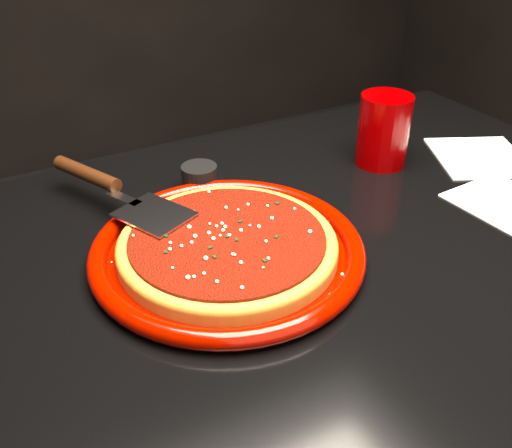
% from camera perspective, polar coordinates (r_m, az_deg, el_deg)
% --- Properties ---
extents(table, '(1.20, 0.80, 0.75)m').
position_cam_1_polar(table, '(1.06, 4.06, -18.93)').
color(table, black).
rests_on(table, floor).
extents(plate, '(0.47, 0.47, 0.03)m').
position_cam_1_polar(plate, '(0.77, -2.85, -2.62)').
color(plate, '#6C0500').
rests_on(plate, table).
extents(pizza_crust, '(0.38, 0.38, 0.01)m').
position_cam_1_polar(pizza_crust, '(0.76, -2.86, -2.36)').
color(pizza_crust, '#8D601E').
rests_on(pizza_crust, plate).
extents(pizza_crust_rim, '(0.38, 0.38, 0.02)m').
position_cam_1_polar(pizza_crust_rim, '(0.76, -2.88, -1.91)').
color(pizza_crust_rim, '#8D601E').
rests_on(pizza_crust_rim, plate).
extents(pizza_sauce, '(0.34, 0.34, 0.01)m').
position_cam_1_polar(pizza_sauce, '(0.76, -2.89, -1.58)').
color(pizza_sauce, '#671207').
rests_on(pizza_sauce, plate).
extents(parmesan_dusting, '(0.25, 0.25, 0.01)m').
position_cam_1_polar(parmesan_dusting, '(0.75, -2.90, -1.11)').
color(parmesan_dusting, beige).
rests_on(parmesan_dusting, plate).
extents(basil_flecks, '(0.23, 0.23, 0.00)m').
position_cam_1_polar(basil_flecks, '(0.75, -2.90, -1.18)').
color(basil_flecks, black).
rests_on(basil_flecks, plate).
extents(pizza_server, '(0.22, 0.34, 0.02)m').
position_cam_1_polar(pizza_server, '(0.86, -13.58, 3.37)').
color(pizza_server, silver).
rests_on(pizza_server, plate).
extents(cup, '(0.10, 0.10, 0.12)m').
position_cam_1_polar(cup, '(1.02, 12.63, 9.14)').
color(cup, '#810000').
rests_on(cup, table).
extents(napkin_a, '(0.15, 0.15, 0.00)m').
position_cam_1_polar(napkin_a, '(0.98, 23.44, 2.06)').
color(napkin_a, white).
rests_on(napkin_a, table).
extents(napkin_b, '(0.21, 0.22, 0.00)m').
position_cam_1_polar(napkin_b, '(1.11, 21.48, 6.25)').
color(napkin_b, white).
rests_on(napkin_b, table).
extents(ramekin, '(0.08, 0.08, 0.04)m').
position_cam_1_polar(ramekin, '(0.93, -5.66, 4.54)').
color(ramekin, black).
rests_on(ramekin, table).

